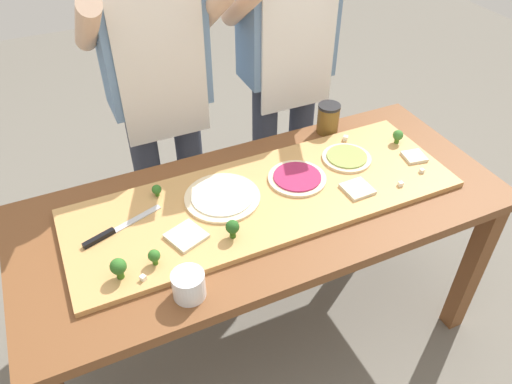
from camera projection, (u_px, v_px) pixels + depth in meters
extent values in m
plane|color=#6B665B|center=(263.00, 330.00, 2.25)|extent=(8.00, 8.00, 0.00)
cube|color=brown|center=(472.00, 268.00, 2.05)|extent=(0.07, 0.07, 0.73)
cube|color=brown|center=(46.00, 288.00, 1.98)|extent=(0.07, 0.07, 0.73)
cube|color=brown|center=(381.00, 182.00, 2.50)|extent=(0.07, 0.07, 0.73)
cube|color=brown|center=(264.00, 207.00, 1.77)|extent=(1.74, 0.75, 0.04)
cube|color=tan|center=(265.00, 198.00, 1.76)|extent=(1.40, 0.48, 0.02)
cube|color=#B7BABF|center=(138.00, 218.00, 1.66)|extent=(0.18, 0.08, 0.00)
cube|color=black|center=(99.00, 238.00, 1.58)|extent=(0.11, 0.05, 0.02)
cylinder|color=beige|center=(347.00, 158.00, 1.92)|extent=(0.19, 0.19, 0.01)
cylinder|color=#899E4C|center=(347.00, 156.00, 1.92)|extent=(0.16, 0.16, 0.01)
cylinder|color=beige|center=(222.00, 197.00, 1.74)|extent=(0.27, 0.27, 0.01)
cylinder|color=silver|center=(222.00, 196.00, 1.74)|extent=(0.22, 0.22, 0.01)
cylinder|color=beige|center=(297.00, 178.00, 1.82)|extent=(0.22, 0.22, 0.01)
cylinder|color=#9E234C|center=(297.00, 177.00, 1.82)|extent=(0.18, 0.18, 0.01)
cube|color=beige|center=(357.00, 189.00, 1.78)|extent=(0.10, 0.10, 0.01)
cube|color=beige|center=(186.00, 236.00, 1.59)|extent=(0.14, 0.14, 0.01)
cube|color=beige|center=(414.00, 157.00, 1.93)|extent=(0.09, 0.09, 0.01)
cylinder|color=#366618|center=(155.00, 261.00, 1.50)|extent=(0.02, 0.02, 0.02)
sphere|color=#2D6623|center=(154.00, 256.00, 1.49)|extent=(0.04, 0.04, 0.04)
cylinder|color=#366618|center=(120.00, 274.00, 1.46)|extent=(0.02, 0.02, 0.03)
sphere|color=#2D6623|center=(118.00, 266.00, 1.44)|extent=(0.05, 0.05, 0.05)
cylinder|color=#3F7220|center=(397.00, 140.00, 2.01)|extent=(0.02, 0.02, 0.02)
sphere|color=#38752D|center=(398.00, 135.00, 1.99)|extent=(0.04, 0.04, 0.04)
cylinder|color=#2C5915|center=(233.00, 234.00, 1.59)|extent=(0.02, 0.02, 0.03)
sphere|color=#23561E|center=(232.00, 227.00, 1.57)|extent=(0.04, 0.04, 0.04)
cylinder|color=#366618|center=(157.00, 194.00, 1.75)|extent=(0.02, 0.02, 0.01)
sphere|color=#2D6623|center=(157.00, 189.00, 1.74)|extent=(0.03, 0.03, 0.03)
cube|color=white|center=(143.00, 278.00, 1.45)|extent=(0.02, 0.02, 0.02)
cube|color=silver|center=(346.00, 138.00, 2.02)|extent=(0.03, 0.03, 0.02)
cube|color=white|center=(401.00, 184.00, 1.79)|extent=(0.02, 0.02, 0.02)
cube|color=silver|center=(422.00, 171.00, 1.86)|extent=(0.02, 0.02, 0.01)
cylinder|color=white|center=(189.00, 285.00, 1.42)|extent=(0.10, 0.10, 0.09)
cylinder|color=white|center=(189.00, 289.00, 1.43)|extent=(0.09, 0.09, 0.05)
cylinder|color=brown|center=(328.00, 120.00, 2.08)|extent=(0.09, 0.09, 0.12)
cylinder|color=black|center=(330.00, 106.00, 2.04)|extent=(0.09, 0.09, 0.01)
cylinder|color=#333847|center=(152.00, 191.00, 2.30)|extent=(0.12, 0.12, 0.90)
cylinder|color=#333847|center=(192.00, 180.00, 2.37)|extent=(0.12, 0.12, 0.90)
cube|color=#6689B2|center=(151.00, 37.00, 1.87)|extent=(0.40, 0.20, 0.55)
cube|color=silver|center=(162.00, 69.00, 1.85)|extent=(0.34, 0.01, 0.60)
cylinder|color=#DBB293|center=(87.00, 24.00, 1.65)|extent=(0.08, 0.39, 0.31)
cylinder|color=#DBB293|center=(216.00, 4.00, 1.80)|extent=(0.08, 0.39, 0.31)
cylinder|color=#333847|center=(264.00, 161.00, 2.49)|extent=(0.12, 0.12, 0.90)
cylinder|color=#333847|center=(299.00, 151.00, 2.55)|extent=(0.12, 0.12, 0.90)
cube|color=#6689B2|center=(288.00, 14.00, 2.06)|extent=(0.40, 0.20, 0.55)
cube|color=white|center=(299.00, 42.00, 2.04)|extent=(0.34, 0.01, 0.60)
cylinder|color=#DBB293|center=(247.00, 0.00, 1.84)|extent=(0.08, 0.39, 0.31)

